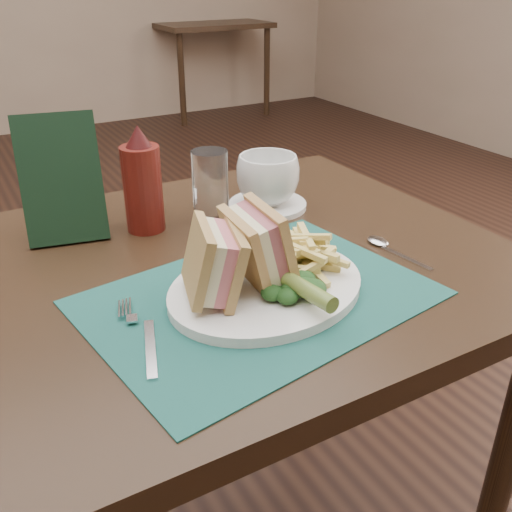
% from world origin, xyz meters
% --- Properties ---
extents(floor, '(7.00, 7.00, 0.00)m').
position_xyz_m(floor, '(0.00, 0.00, 0.00)').
color(floor, black).
rests_on(floor, ground).
extents(table_main, '(0.90, 0.75, 0.75)m').
position_xyz_m(table_main, '(0.00, -0.50, 0.38)').
color(table_main, black).
rests_on(table_main, ground).
extents(table_bg_right, '(0.90, 0.75, 0.75)m').
position_xyz_m(table_bg_right, '(1.81, 3.40, 0.38)').
color(table_bg_right, black).
rests_on(table_bg_right, ground).
extents(placemat, '(0.51, 0.40, 0.00)m').
position_xyz_m(placemat, '(-0.02, -0.64, 0.75)').
color(placemat, '#174C44').
rests_on(placemat, table_main).
extents(plate, '(0.35, 0.30, 0.01)m').
position_xyz_m(plate, '(-0.00, -0.63, 0.76)').
color(plate, white).
rests_on(plate, placemat).
extents(sandwich_half_a, '(0.10, 0.12, 0.11)m').
position_xyz_m(sandwich_half_a, '(-0.10, -0.63, 0.82)').
color(sandwich_half_a, tan).
rests_on(sandwich_half_a, plate).
extents(sandwich_half_b, '(0.09, 0.12, 0.11)m').
position_xyz_m(sandwich_half_b, '(-0.03, -0.62, 0.82)').
color(sandwich_half_b, tan).
rests_on(sandwich_half_b, plate).
extents(kale_garnish, '(0.11, 0.08, 0.03)m').
position_xyz_m(kale_garnish, '(0.01, -0.68, 0.78)').
color(kale_garnish, '#133412').
rests_on(kale_garnish, plate).
extents(pickle_spear, '(0.04, 0.12, 0.03)m').
position_xyz_m(pickle_spear, '(0.01, -0.70, 0.79)').
color(pickle_spear, '#576D29').
rests_on(pickle_spear, plate).
extents(fries_pile, '(0.18, 0.20, 0.06)m').
position_xyz_m(fries_pile, '(0.07, -0.62, 0.80)').
color(fries_pile, '#DECB6F').
rests_on(fries_pile, plate).
extents(fork, '(0.08, 0.17, 0.01)m').
position_xyz_m(fork, '(-0.19, -0.65, 0.76)').
color(fork, silver).
rests_on(fork, placemat).
extents(spoon, '(0.05, 0.15, 0.01)m').
position_xyz_m(spoon, '(0.25, -0.63, 0.76)').
color(spoon, silver).
rests_on(spoon, table_main).
extents(saucer, '(0.18, 0.18, 0.01)m').
position_xyz_m(saucer, '(0.17, -0.36, 0.76)').
color(saucer, white).
rests_on(saucer, table_main).
extents(coffee_cup, '(0.16, 0.16, 0.09)m').
position_xyz_m(coffee_cup, '(0.17, -0.36, 0.81)').
color(coffee_cup, white).
rests_on(coffee_cup, saucer).
extents(drinking_glass, '(0.08, 0.08, 0.13)m').
position_xyz_m(drinking_glass, '(0.05, -0.36, 0.81)').
color(drinking_glass, white).
rests_on(drinking_glass, table_main).
extents(ketchup_bottle, '(0.07, 0.07, 0.19)m').
position_xyz_m(ketchup_bottle, '(-0.07, -0.34, 0.84)').
color(ketchup_bottle, '#52130E').
rests_on(ketchup_bottle, table_main).
extents(check_presenter, '(0.14, 0.10, 0.21)m').
position_xyz_m(check_presenter, '(-0.20, -0.30, 0.85)').
color(check_presenter, black).
rests_on(check_presenter, table_main).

